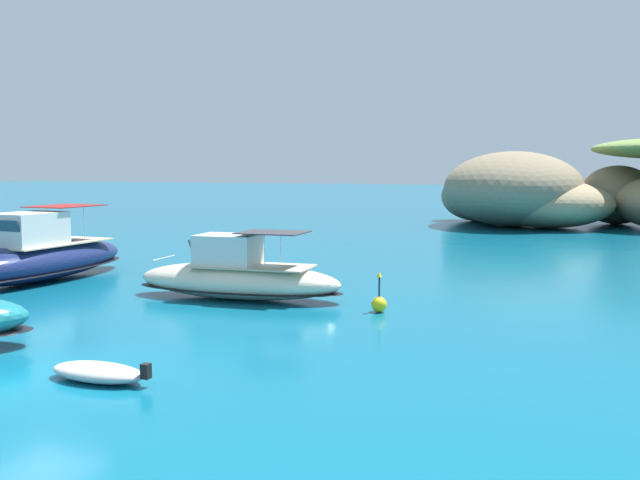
{
  "coord_description": "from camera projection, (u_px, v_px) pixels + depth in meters",
  "views": [
    {
      "loc": [
        13.1,
        -13.15,
        5.17
      ],
      "look_at": [
        0.38,
        17.01,
        1.83
      ],
      "focal_mm": 39.89,
      "sensor_mm": 36.0,
      "label": 1
    }
  ],
  "objects": [
    {
      "name": "motorboat_cream",
      "position": [
        237.0,
        277.0,
        28.04
      ],
      "size": [
        8.82,
        3.4,
        2.7
      ],
      "color": "beige",
      "rests_on": "ground"
    },
    {
      "name": "dinghy_tender",
      "position": [
        98.0,
        372.0,
        17.25
      ],
      "size": [
        2.81,
        1.14,
        0.58
      ],
      "color": "#B2B2B2",
      "rests_on": "ground"
    },
    {
      "name": "channel_buoy",
      "position": [
        379.0,
        303.0,
        25.46
      ],
      "size": [
        0.56,
        0.56,
        1.48
      ],
      "color": "yellow",
      "rests_on": "ground"
    },
    {
      "name": "islet_small",
      "position": [
        515.0,
        193.0,
        63.42
      ],
      "size": [
        18.07,
        16.81,
        6.61
      ],
      "color": "#84755B",
      "rests_on": "ground"
    },
    {
      "name": "motorboat_navy",
      "position": [
        37.0,
        258.0,
        32.41
      ],
      "size": [
        3.26,
        10.76,
        3.36
      ],
      "color": "navy",
      "rests_on": "ground"
    },
    {
      "name": "ground_plane",
      "position": [
        40.0,
        377.0,
        17.64
      ],
      "size": [
        400.0,
        400.0,
        0.0
      ],
      "primitive_type": "plane",
      "color": "#0C5B7A"
    }
  ]
}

